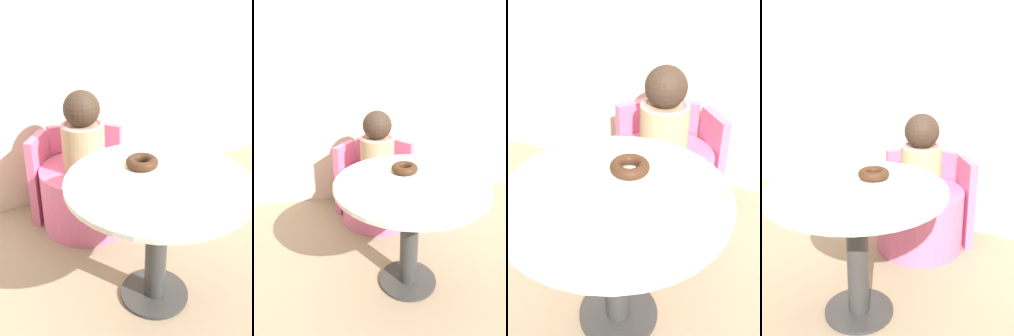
% 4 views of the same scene
% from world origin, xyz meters
% --- Properties ---
extents(ground_plane, '(12.00, 12.00, 0.00)m').
position_xyz_m(ground_plane, '(0.00, 0.00, 0.00)').
color(ground_plane, gray).
extents(back_wall, '(6.00, 0.06, 2.40)m').
position_xyz_m(back_wall, '(0.00, 1.13, 1.20)').
color(back_wall, beige).
rests_on(back_wall, ground_plane).
extents(round_table, '(0.83, 0.83, 0.66)m').
position_xyz_m(round_table, '(-0.06, -0.03, 0.51)').
color(round_table, '#333333').
rests_on(round_table, ground_plane).
extents(tub_chair, '(0.55, 0.55, 0.39)m').
position_xyz_m(tub_chair, '(-0.10, 0.71, 0.20)').
color(tub_chair, '#DB6693').
rests_on(tub_chair, ground_plane).
extents(booth_backrest, '(0.65, 0.24, 0.57)m').
position_xyz_m(booth_backrest, '(-0.10, 0.94, 0.29)').
color(booth_backrest, '#DB6693').
rests_on(booth_backrest, ground_plane).
extents(child_figure, '(0.25, 0.25, 0.48)m').
position_xyz_m(child_figure, '(-0.10, 0.71, 0.62)').
color(child_figure, tan).
rests_on(child_figure, tub_chair).
extents(donut, '(0.15, 0.15, 0.04)m').
position_xyz_m(donut, '(-0.06, 0.12, 0.68)').
color(donut, '#3D2314').
rests_on(donut, round_table).
extents(paper_napkin, '(0.16, 0.16, 0.01)m').
position_xyz_m(paper_napkin, '(-0.14, -0.25, 0.66)').
color(paper_napkin, white).
rests_on(paper_napkin, round_table).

